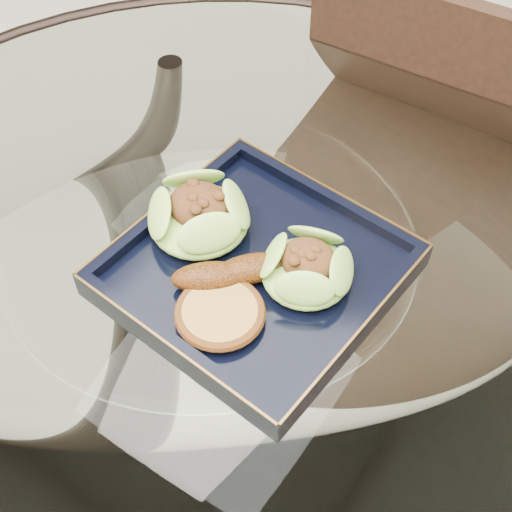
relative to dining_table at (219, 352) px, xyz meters
The scene contains 7 objects.
dining_table is the anchor object (origin of this frame).
dining_chair 0.37m from the dining_table, 82.91° to the left, with size 0.40×0.40×0.88m.
navy_plate 0.18m from the dining_table, 24.19° to the left, with size 0.27×0.27×0.02m, color black.
lettuce_wrap_left 0.21m from the dining_table, 142.11° to the left, with size 0.11×0.11×0.04m, color #70A630.
lettuce_wrap_right 0.23m from the dining_table, 20.28° to the left, with size 0.09×0.09×0.03m, color #5C992C.
roasted_plantain 0.20m from the dining_table, ahead, with size 0.16×0.03×0.03m, color #602D0A.
crumb_patty 0.21m from the dining_table, 47.79° to the right, with size 0.08×0.08×0.02m, color #A57437.
Camera 1 is at (0.30, -0.37, 1.38)m, focal length 50.00 mm.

